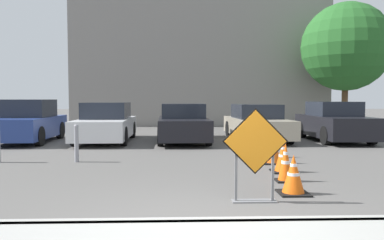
{
  "coord_description": "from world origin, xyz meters",
  "views": [
    {
      "loc": [
        -0.23,
        -4.52,
        1.62
      ],
      "look_at": [
        0.15,
        6.46,
        1.01
      ],
      "focal_mm": 35.0,
      "sensor_mm": 36.0,
      "label": 1
    }
  ],
  "objects_px": {
    "bollard_nearest": "(76,142)",
    "parked_car_fourth": "(257,123)",
    "parked_car_nearest": "(28,123)",
    "parked_car_second": "(106,124)",
    "traffic_cone_fourth": "(273,149)",
    "traffic_cone_nearest": "(293,175)",
    "parked_car_fifth": "(334,123)",
    "road_closed_sign": "(255,150)",
    "traffic_cone_second": "(286,163)",
    "parked_car_third": "(183,124)",
    "traffic_cone_third": "(283,156)",
    "traffic_cone_fifth": "(273,145)"
  },
  "relations": [
    {
      "from": "traffic_cone_second",
      "to": "parked_car_third",
      "type": "distance_m",
      "value": 7.37
    },
    {
      "from": "traffic_cone_nearest",
      "to": "traffic_cone_fourth",
      "type": "relative_size",
      "value": 0.88
    },
    {
      "from": "parked_car_nearest",
      "to": "parked_car_fourth",
      "type": "xyz_separation_m",
      "value": [
        8.8,
        0.43,
        -0.07
      ]
    },
    {
      "from": "parked_car_second",
      "to": "bollard_nearest",
      "type": "height_order",
      "value": "parked_car_second"
    },
    {
      "from": "bollard_nearest",
      "to": "parked_car_fourth",
      "type": "bearing_deg",
      "value": 41.45
    },
    {
      "from": "traffic_cone_fourth",
      "to": "parked_car_second",
      "type": "bearing_deg",
      "value": 135.32
    },
    {
      "from": "road_closed_sign",
      "to": "parked_car_nearest",
      "type": "bearing_deg",
      "value": 128.88
    },
    {
      "from": "traffic_cone_fifth",
      "to": "parked_car_second",
      "type": "height_order",
      "value": "parked_car_second"
    },
    {
      "from": "road_closed_sign",
      "to": "traffic_cone_second",
      "type": "relative_size",
      "value": 1.94
    },
    {
      "from": "traffic_cone_second",
      "to": "traffic_cone_fifth",
      "type": "bearing_deg",
      "value": 80.35
    },
    {
      "from": "traffic_cone_third",
      "to": "parked_car_fifth",
      "type": "relative_size",
      "value": 0.17
    },
    {
      "from": "road_closed_sign",
      "to": "bollard_nearest",
      "type": "bearing_deg",
      "value": 134.26
    },
    {
      "from": "road_closed_sign",
      "to": "traffic_cone_nearest",
      "type": "xyz_separation_m",
      "value": [
        0.77,
        0.5,
        -0.49
      ]
    },
    {
      "from": "road_closed_sign",
      "to": "parked_car_second",
      "type": "height_order",
      "value": "parked_car_second"
    },
    {
      "from": "parked_car_fifth",
      "to": "bollard_nearest",
      "type": "bearing_deg",
      "value": 28.4
    },
    {
      "from": "traffic_cone_fourth",
      "to": "traffic_cone_third",
      "type": "bearing_deg",
      "value": -93.11
    },
    {
      "from": "traffic_cone_nearest",
      "to": "parked_car_fourth",
      "type": "relative_size",
      "value": 0.15
    },
    {
      "from": "road_closed_sign",
      "to": "traffic_cone_nearest",
      "type": "bearing_deg",
      "value": 33.25
    },
    {
      "from": "road_closed_sign",
      "to": "parked_car_fifth",
      "type": "xyz_separation_m",
      "value": [
        4.83,
        8.54,
        -0.11
      ]
    },
    {
      "from": "traffic_cone_second",
      "to": "parked_car_fifth",
      "type": "height_order",
      "value": "parked_car_fifth"
    },
    {
      "from": "road_closed_sign",
      "to": "parked_car_fourth",
      "type": "bearing_deg",
      "value": 78.05
    },
    {
      "from": "parked_car_second",
      "to": "parked_car_fifth",
      "type": "xyz_separation_m",
      "value": [
        8.8,
        -0.12,
        0.02
      ]
    },
    {
      "from": "traffic_cone_fifth",
      "to": "bollard_nearest",
      "type": "height_order",
      "value": "bollard_nearest"
    },
    {
      "from": "traffic_cone_second",
      "to": "parked_car_second",
      "type": "height_order",
      "value": "parked_car_second"
    },
    {
      "from": "bollard_nearest",
      "to": "traffic_cone_second",
      "type": "bearing_deg",
      "value": -27.3
    },
    {
      "from": "road_closed_sign",
      "to": "parked_car_nearest",
      "type": "xyz_separation_m",
      "value": [
        -6.9,
        8.55,
        -0.09
      ]
    },
    {
      "from": "traffic_cone_nearest",
      "to": "parked_car_second",
      "type": "bearing_deg",
      "value": 120.13
    },
    {
      "from": "parked_car_fourth",
      "to": "parked_car_fifth",
      "type": "relative_size",
      "value": 1.11
    },
    {
      "from": "parked_car_second",
      "to": "traffic_cone_nearest",
      "type": "bearing_deg",
      "value": 119.23
    },
    {
      "from": "bollard_nearest",
      "to": "traffic_cone_nearest",
      "type": "bearing_deg",
      "value": -36.7
    },
    {
      "from": "bollard_nearest",
      "to": "parked_car_fifth",
      "type": "bearing_deg",
      "value": 28.03
    },
    {
      "from": "parked_car_fourth",
      "to": "bollard_nearest",
      "type": "distance_m",
      "value": 7.64
    },
    {
      "from": "traffic_cone_nearest",
      "to": "bollard_nearest",
      "type": "relative_size",
      "value": 0.69
    },
    {
      "from": "parked_car_fourth",
      "to": "parked_car_nearest",
      "type": "bearing_deg",
      "value": -0.14
    },
    {
      "from": "traffic_cone_second",
      "to": "parked_car_fifth",
      "type": "bearing_deg",
      "value": 60.93
    },
    {
      "from": "traffic_cone_fourth",
      "to": "parked_car_third",
      "type": "relative_size",
      "value": 0.17
    },
    {
      "from": "parked_car_nearest",
      "to": "bollard_nearest",
      "type": "relative_size",
      "value": 4.2
    },
    {
      "from": "traffic_cone_fifth",
      "to": "traffic_cone_third",
      "type": "bearing_deg",
      "value": -97.96
    },
    {
      "from": "traffic_cone_nearest",
      "to": "traffic_cone_third",
      "type": "height_order",
      "value": "traffic_cone_third"
    },
    {
      "from": "traffic_cone_third",
      "to": "parked_car_second",
      "type": "xyz_separation_m",
      "value": [
        -5.1,
        6.24,
        0.33
      ]
    },
    {
      "from": "traffic_cone_second",
      "to": "parked_car_second",
      "type": "xyz_separation_m",
      "value": [
        -4.88,
        7.17,
        0.32
      ]
    },
    {
      "from": "road_closed_sign",
      "to": "traffic_cone_nearest",
      "type": "height_order",
      "value": "road_closed_sign"
    },
    {
      "from": "parked_car_second",
      "to": "traffic_cone_fourth",
      "type": "bearing_deg",
      "value": 134.42
    },
    {
      "from": "traffic_cone_nearest",
      "to": "parked_car_fourth",
      "type": "height_order",
      "value": "parked_car_fourth"
    },
    {
      "from": "traffic_cone_third",
      "to": "parked_car_fifth",
      "type": "bearing_deg",
      "value": 58.86
    },
    {
      "from": "parked_car_fourth",
      "to": "traffic_cone_nearest",
      "type": "bearing_deg",
      "value": 79.45
    },
    {
      "from": "traffic_cone_nearest",
      "to": "traffic_cone_fourth",
      "type": "xyz_separation_m",
      "value": [
        0.43,
        3.05,
        0.04
      ]
    },
    {
      "from": "parked_car_nearest",
      "to": "traffic_cone_fifth",
      "type": "bearing_deg",
      "value": 152.43
    },
    {
      "from": "bollard_nearest",
      "to": "traffic_cone_fourth",
      "type": "bearing_deg",
      "value": -4.28
    },
    {
      "from": "road_closed_sign",
      "to": "parked_car_fourth",
      "type": "relative_size",
      "value": 0.32
    }
  ]
}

